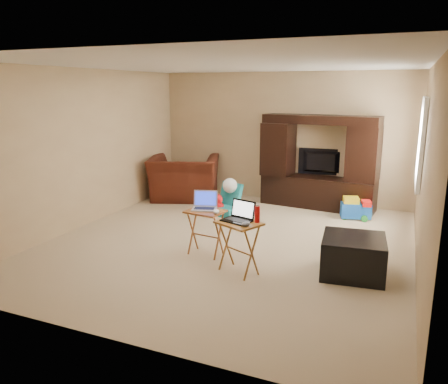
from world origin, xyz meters
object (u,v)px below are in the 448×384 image
at_px(television, 321,162).
at_px(laptop_right, 237,212).
at_px(push_toy, 356,208).
at_px(tray_table_left, 206,233).
at_px(entertainment_center, 319,162).
at_px(ottoman, 353,256).
at_px(plush_toy, 218,204).
at_px(mouse_left, 216,212).
at_px(laptop_left, 204,201).
at_px(mouse_right, 246,224).
at_px(tray_table_right, 239,247).
at_px(water_bottle, 257,214).
at_px(recliner, 184,178).
at_px(child_rocker, 227,199).

distance_m(television, laptop_right, 3.60).
bearing_deg(push_toy, tray_table_left, -138.03).
distance_m(entertainment_center, ottoman, 3.15).
bearing_deg(laptop_right, entertainment_center, 100.34).
relative_size(plush_toy, mouse_left, 3.01).
height_order(laptop_left, mouse_right, laptop_left).
bearing_deg(mouse_right, tray_table_right, 137.29).
distance_m(push_toy, water_bottle, 2.99).
xyz_separation_m(entertainment_center, recliner, (-2.60, -0.42, -0.43)).
bearing_deg(tray_table_right, plush_toy, 143.85).
height_order(mouse_left, water_bottle, water_bottle).
xyz_separation_m(child_rocker, push_toy, (2.12, 0.65, -0.09)).
distance_m(television, ottoman, 3.33).
relative_size(child_rocker, mouse_right, 4.37).
distance_m(television, recliner, 2.70).
height_order(television, push_toy, television).
relative_size(tray_table_right, laptop_right, 1.91).
distance_m(tray_table_right, mouse_left, 0.62).
distance_m(plush_toy, mouse_right, 2.72).
bearing_deg(ottoman, laptop_left, -177.91).
relative_size(television, plush_toy, 2.31).
xyz_separation_m(plush_toy, laptop_left, (0.58, -1.78, 0.55)).
distance_m(push_toy, ottoman, 2.43).
relative_size(recliner, mouse_right, 10.23).
bearing_deg(television, entertainment_center, 86.15).
height_order(push_toy, mouse_right, mouse_right).
relative_size(tray_table_left, laptop_right, 1.84).
distance_m(entertainment_center, mouse_right, 3.52).
bearing_deg(push_toy, mouse_left, -134.24).
relative_size(child_rocker, tray_table_right, 0.89).
relative_size(entertainment_center, tray_table_left, 3.41).
height_order(tray_table_left, water_bottle, water_bottle).
height_order(plush_toy, laptop_right, laptop_right).
bearing_deg(plush_toy, tray_table_right, -60.57).
xyz_separation_m(television, recliner, (-2.60, -0.63, -0.39)).
bearing_deg(push_toy, tray_table_right, -124.43).
xyz_separation_m(entertainment_center, water_bottle, (-0.09, -3.32, -0.12)).
bearing_deg(laptop_right, laptop_left, 163.47).
distance_m(laptop_left, water_bottle, 0.91).
height_order(entertainment_center, water_bottle, entertainment_center).
distance_m(ottoman, tray_table_left, 1.91).
bearing_deg(television, tray_table_right, 81.59).
distance_m(television, tray_table_right, 3.65).
height_order(entertainment_center, recliner, entertainment_center).
bearing_deg(plush_toy, mouse_left, -66.83).
bearing_deg(laptop_right, recliner, 143.39).
height_order(child_rocker, mouse_left, mouse_left).
bearing_deg(entertainment_center, plush_toy, -135.28).
distance_m(tray_table_left, mouse_right, 0.97).
height_order(entertainment_center, laptop_right, entertainment_center).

